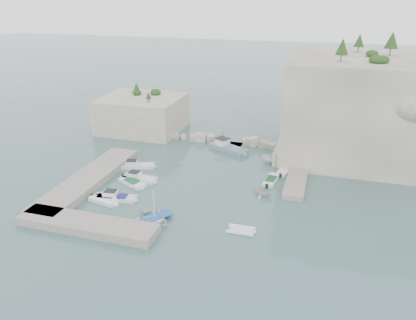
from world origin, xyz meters
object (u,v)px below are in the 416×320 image
(tender_east_a, at_px, (263,195))
(tender_east_c, at_px, (284,172))
(tender_east_b, at_px, (271,182))
(motorboat_c, at_px, (132,184))
(rowboat, at_px, (155,221))
(motorboat_a, at_px, (137,167))
(motorboat_e, at_px, (104,202))
(motorboat_b, at_px, (139,180))
(inflatable_dinghy, at_px, (241,231))
(tender_east_d, at_px, (274,163))
(motorboat_d, at_px, (117,199))
(work_boat, at_px, (228,151))

(tender_east_a, xyz_separation_m, tender_east_c, (2.05, 9.09, 0.00))
(tender_east_a, relative_size, tender_east_b, 0.65)
(motorboat_c, distance_m, rowboat, 11.65)
(motorboat_a, height_order, tender_east_c, motorboat_a)
(motorboat_e, xyz_separation_m, tender_east_b, (21.31, 12.98, 0.00))
(motorboat_b, distance_m, motorboat_c, 1.61)
(motorboat_a, height_order, tender_east_b, motorboat_a)
(motorboat_b, bearing_deg, inflatable_dinghy, -23.86)
(inflatable_dinghy, xyz_separation_m, tender_east_d, (0.88, 22.64, 0.00))
(tender_east_a, relative_size, tender_east_c, 0.63)
(inflatable_dinghy, bearing_deg, tender_east_d, 86.39)
(tender_east_b, bearing_deg, motorboat_a, 98.47)
(tender_east_a, bearing_deg, motorboat_d, 132.32)
(motorboat_e, relative_size, tender_east_a, 1.50)
(work_boat, bearing_deg, tender_east_a, -33.35)
(tender_east_d, bearing_deg, motorboat_a, 98.91)
(rowboat, height_order, inflatable_dinghy, rowboat)
(inflatable_dinghy, xyz_separation_m, work_boat, (-8.06, 25.93, 0.00))
(motorboat_a, bearing_deg, motorboat_d, -97.18)
(motorboat_b, relative_size, motorboat_d, 0.99)
(tender_east_c, xyz_separation_m, work_boat, (-11.05, 6.61, 0.00))
(motorboat_e, relative_size, tender_east_c, 0.94)
(inflatable_dinghy, relative_size, tender_east_d, 0.78)
(tender_east_d, bearing_deg, motorboat_c, 113.88)
(work_boat, bearing_deg, motorboat_b, -95.41)
(motorboat_d, bearing_deg, motorboat_b, 80.37)
(motorboat_d, height_order, tender_east_a, tender_east_a)
(motorboat_e, height_order, tender_east_a, tender_east_a)
(tender_east_a, bearing_deg, rowboat, 154.23)
(tender_east_a, bearing_deg, motorboat_e, 133.69)
(motorboat_e, xyz_separation_m, tender_east_a, (20.85, 8.30, 0.00))
(motorboat_b, xyz_separation_m, work_boat, (10.23, 16.23, 0.00))
(motorboat_d, height_order, rowboat, motorboat_d)
(tender_east_b, distance_m, work_boat, 14.53)
(tender_east_c, bearing_deg, rowboat, 154.54)
(inflatable_dinghy, height_order, tender_east_c, tender_east_c)
(tender_east_c, bearing_deg, work_boat, 68.78)
(inflatable_dinghy, height_order, tender_east_a, tender_east_a)
(motorboat_d, xyz_separation_m, tender_east_b, (19.97, 11.91, 0.00))
(motorboat_c, xyz_separation_m, tender_east_a, (19.62, 2.08, 0.00))
(motorboat_e, bearing_deg, tender_east_c, 49.60)
(inflatable_dinghy, bearing_deg, rowboat, -177.70)
(rowboat, bearing_deg, motorboat_a, 67.44)
(tender_east_a, height_order, tender_east_b, tender_east_a)
(motorboat_a, relative_size, work_boat, 0.74)
(motorboat_a, bearing_deg, inflatable_dinghy, -52.56)
(motorboat_e, height_order, work_boat, work_boat)
(motorboat_d, xyz_separation_m, tender_east_d, (19.45, 19.63, 0.00))
(motorboat_a, bearing_deg, motorboat_e, -104.34)
(inflatable_dinghy, bearing_deg, work_boat, 105.89)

